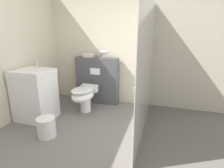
# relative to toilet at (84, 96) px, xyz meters

# --- Properties ---
(ground_plane) EXTENTS (12.00, 12.00, 0.00)m
(ground_plane) POSITION_rel_toilet_xyz_m (0.54, -1.37, -0.34)
(ground_plane) COLOR slate
(wall_back) EXTENTS (8.00, 0.06, 2.50)m
(wall_back) POSITION_rel_toilet_xyz_m (0.54, 0.78, 0.91)
(wall_back) COLOR beige
(wall_back) RESTS_ON ground_plane
(partition_panel) EXTENTS (0.96, 0.23, 1.02)m
(partition_panel) POSITION_rel_toilet_xyz_m (0.04, 0.60, 0.17)
(partition_panel) COLOR #4C4C51
(partition_panel) RESTS_ON ground_plane
(shower_glass) EXTENTS (0.04, 2.04, 2.07)m
(shower_glass) POSITION_rel_toilet_xyz_m (1.21, -0.27, 0.69)
(shower_glass) COLOR silver
(shower_glass) RESTS_ON ground_plane
(toilet) EXTENTS (0.40, 0.66, 0.50)m
(toilet) POSITION_rel_toilet_xyz_m (0.00, 0.00, 0.00)
(toilet) COLOR white
(toilet) RESTS_ON ground_plane
(sink_vanity) EXTENTS (0.64, 0.55, 1.06)m
(sink_vanity) POSITION_rel_toilet_xyz_m (-0.72, -0.50, 0.12)
(sink_vanity) COLOR white
(sink_vanity) RESTS_ON ground_plane
(hair_drier) EXTENTS (0.17, 0.08, 0.15)m
(hair_drier) POSITION_rel_toilet_xyz_m (0.21, 0.63, 0.79)
(hair_drier) COLOR #B7B7BC
(hair_drier) RESTS_ON partition_panel
(folded_towel) EXTENTS (0.21, 0.19, 0.08)m
(folded_towel) POSITION_rel_toilet_xyz_m (-0.14, 0.61, 0.72)
(folded_towel) COLOR beige
(folded_towel) RESTS_ON partition_panel
(waste_bin) EXTENTS (0.28, 0.28, 0.30)m
(waste_bin) POSITION_rel_toilet_xyz_m (-0.17, -0.95, -0.19)
(waste_bin) COLOR silver
(waste_bin) RESTS_ON ground_plane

